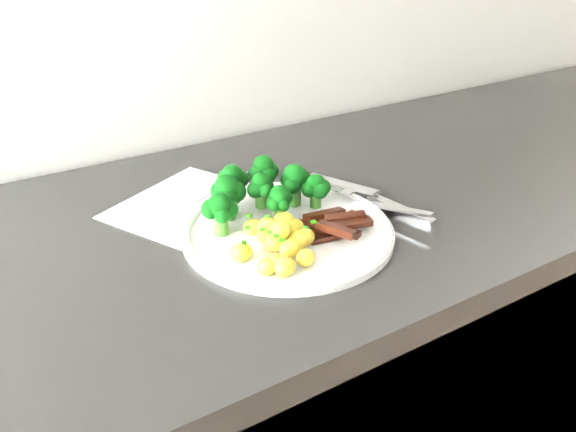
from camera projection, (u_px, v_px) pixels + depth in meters
name	position (u px, v px, depth m)	size (l,w,h in m)	color
recipe_paper	(222.00, 214.00, 0.85)	(0.33, 0.37, 0.00)	white
plate	(288.00, 230.00, 0.79)	(0.29, 0.29, 0.02)	white
broccoli	(260.00, 188.00, 0.81)	(0.20, 0.11, 0.07)	#316820
potatoes	(281.00, 240.00, 0.74)	(0.12, 0.13, 0.04)	#E7BE48
beef_strips	(336.00, 225.00, 0.78)	(0.10, 0.09, 0.03)	black
fork	(375.00, 202.00, 0.84)	(0.09, 0.18, 0.02)	silver
knife	(383.00, 202.00, 0.86)	(0.09, 0.23, 0.02)	silver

